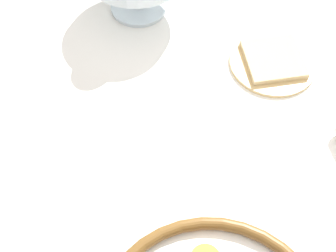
# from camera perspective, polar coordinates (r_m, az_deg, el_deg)

# --- Properties ---
(dining_table) EXTENTS (1.46, 1.05, 0.71)m
(dining_table) POSITION_cam_1_polar(r_m,az_deg,el_deg) (1.15, 5.23, -12.16)
(dining_table) COLOR white
(dining_table) RESTS_ON ground_plane
(bread_plate) EXTENTS (0.17, 0.17, 0.02)m
(bread_plate) POSITION_cam_1_polar(r_m,az_deg,el_deg) (0.95, 12.67, 7.74)
(bread_plate) COLOR tan
(bread_plate) RESTS_ON dining_table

